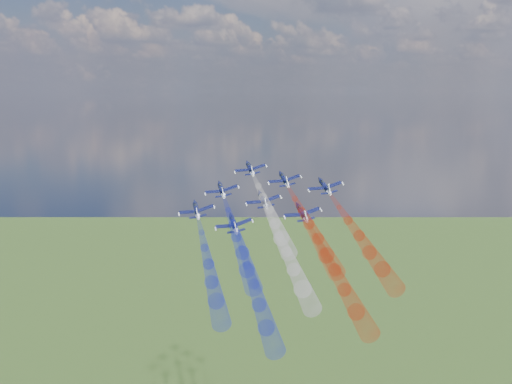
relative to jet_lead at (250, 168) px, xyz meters
The scene contains 16 objects.
jet_lead is the anchor object (origin of this frame).
trail_lead 29.35m from the jet_lead, 45.47° to the right, with size 4.26×47.40×4.26m, color white, non-canonical shape.
jet_inner_left 15.09m from the jet_lead, 91.01° to the right, with size 10.23×12.79×3.41m, color black, non-canonical shape.
trail_inner_left 41.60m from the jet_lead, 60.39° to the right, with size 4.26×47.40×4.26m, color #1823D3, non-canonical shape.
jet_inner_right 13.39m from the jet_lead, ahead, with size 10.23×12.79×3.41m, color black, non-canonical shape.
trail_inner_right 40.71m from the jet_lead, 33.36° to the right, with size 4.26×47.40×4.26m, color red, non-canonical shape.
jet_outer_left 27.83m from the jet_lead, 89.63° to the right, with size 10.23×12.79×3.41m, color black, non-canonical shape.
trail_outer_left 53.32m from the jet_lead, 66.73° to the right, with size 4.26×47.40×4.26m, color #1823D3, non-canonical shape.
jet_center_third 21.42m from the jet_lead, 45.64° to the right, with size 10.23×12.79×3.41m, color black, non-canonical shape.
trail_center_third 50.76m from the jet_lead, 45.54° to the right, with size 4.26×47.40×4.26m, color white, non-canonical shape.
jet_outer_right 27.87m from the jet_lead, ahead, with size 10.23×12.79×3.41m, color black, non-canonical shape.
trail_outer_right 53.94m from the jet_lead, 26.39° to the right, with size 4.26×47.40×4.26m, color red, non-canonical shape.
jet_rear_left 32.88m from the jet_lead, 63.65° to the right, with size 10.23×12.79×3.41m, color black, non-canonical shape.
trail_rear_left 61.48m from the jet_lead, 54.98° to the right, with size 4.26×47.40×4.26m, color #1823D3, non-canonical shape.
jet_rear_right 33.24m from the jet_lead, 30.58° to the right, with size 10.23×12.79×3.41m, color black, non-canonical shape.
trail_rear_right 62.10m from the jet_lead, 37.55° to the right, with size 4.26×47.40×4.26m, color red, non-canonical shape.
Camera 1 is at (118.88, -126.31, 195.61)m, focal length 44.80 mm.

